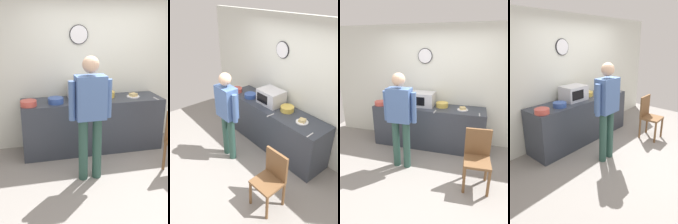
# 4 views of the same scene
# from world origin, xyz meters

# --- Properties ---
(ground_plane) EXTENTS (6.00, 6.00, 0.00)m
(ground_plane) POSITION_xyz_m (0.00, 0.00, 0.00)
(ground_plane) COLOR gray
(back_wall) EXTENTS (5.40, 0.13, 2.60)m
(back_wall) POSITION_xyz_m (-0.00, 1.60, 1.30)
(back_wall) COLOR silver
(back_wall) RESTS_ON ground_plane
(kitchen_counter) EXTENTS (2.40, 0.62, 0.91)m
(kitchen_counter) POSITION_xyz_m (-0.20, 1.22, 0.46)
(kitchen_counter) COLOR #333842
(kitchen_counter) RESTS_ON ground_plane
(microwave) EXTENTS (0.50, 0.39, 0.30)m
(microwave) POSITION_xyz_m (-0.34, 1.27, 1.06)
(microwave) COLOR silver
(microwave) RESTS_ON kitchen_counter
(sandwich_plate) EXTENTS (0.22, 0.22, 0.07)m
(sandwich_plate) POSITION_xyz_m (0.53, 1.20, 0.93)
(sandwich_plate) COLOR white
(sandwich_plate) RESTS_ON kitchen_counter
(salad_bowl) EXTENTS (0.25, 0.25, 0.09)m
(salad_bowl) POSITION_xyz_m (-1.27, 1.07, 0.96)
(salad_bowl) COLOR #C64C42
(salad_bowl) RESTS_ON kitchen_counter
(cereal_bowl) EXTENTS (0.26, 0.26, 0.10)m
(cereal_bowl) POSITION_xyz_m (0.08, 1.30, 0.96)
(cereal_bowl) COLOR gold
(cereal_bowl) RESTS_ON kitchen_counter
(mixing_bowl) EXTENTS (0.25, 0.25, 0.09)m
(mixing_bowl) POSITION_xyz_m (-0.84, 1.12, 0.96)
(mixing_bowl) COLOR #33519E
(mixing_bowl) RESTS_ON kitchen_counter
(fork_utensil) EXTENTS (0.03, 0.17, 0.01)m
(fork_utensil) POSITION_xyz_m (0.86, 1.00, 0.92)
(fork_utensil) COLOR silver
(fork_utensil) RESTS_ON kitchen_counter
(spoon_utensil) EXTENTS (0.03, 0.17, 0.01)m
(spoon_utensil) POSITION_xyz_m (-0.00, 0.94, 0.92)
(spoon_utensil) COLOR silver
(spoon_utensil) RESTS_ON kitchen_counter
(person_standing) EXTENTS (0.59, 0.25, 1.75)m
(person_standing) POSITION_xyz_m (-0.47, 0.30, 1.03)
(person_standing) COLOR #2A4B41
(person_standing) RESTS_ON ground_plane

